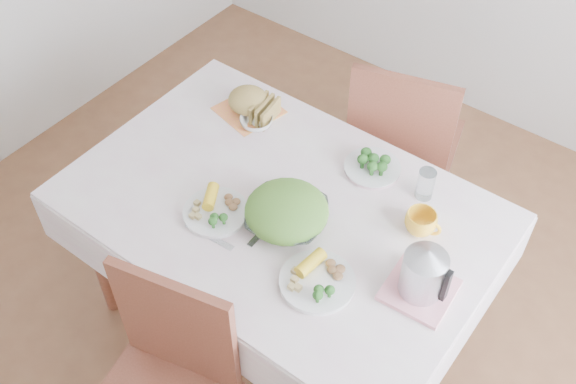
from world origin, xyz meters
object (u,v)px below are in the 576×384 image
Objects in this scene: dinner_plate_left at (216,212)px; yellow_mug at (421,222)px; chair_far at (404,146)px; dining_table at (281,268)px; dinner_plate_right at (317,282)px; electric_kettle at (424,269)px; salad_bowl at (287,217)px.

dinner_plate_left is 2.10× the size of yellow_mug.
dining_table is at bearing 69.50° from chair_far.
yellow_mug is (0.60, 0.36, 0.03)m from dinner_plate_left.
dinner_plate_right is (0.30, -0.20, 0.40)m from dining_table.
electric_kettle is at bearing 105.43° from chair_far.
chair_far is 0.93m from salad_bowl.
dining_table is at bearing 49.16° from dinner_plate_left.
dinner_plate_left is 0.45m from dinner_plate_right.
dining_table is 1.41× the size of chair_far.
salad_bowl is 0.25m from dinner_plate_left.
dining_table is 0.46m from dinner_plate_left.
yellow_mug reaches higher than salad_bowl.
chair_far is at bearing 77.37° from dinner_plate_left.
yellow_mug is at bearing 112.41° from electric_kettle.
electric_kettle reaches higher than salad_bowl.
yellow_mug is (0.38, 0.25, 0.01)m from salad_bowl.
electric_kettle is (0.50, 0.03, 0.09)m from salad_bowl.
chair_far reaches higher than dinner_plate_right.
salad_bowl is at bearing 148.10° from dinner_plate_right.
dining_table is 7.22× the size of electric_kettle.
salad_bowl reaches higher than dining_table.
salad_bowl is 0.27m from dinner_plate_right.
salad_bowl is at bearing 74.59° from chair_far.
dinner_plate_left is (-0.22, -0.99, 0.31)m from chair_far.
dinner_plate_right is at bearing -33.50° from dining_table.
dining_table is 0.82m from chair_far.
salad_bowl is at bearing 176.06° from electric_kettle.
yellow_mug is (0.15, 0.39, 0.03)m from dinner_plate_right.
dinner_plate_right is at bearing 87.33° from chair_far.
salad_bowl is (0.07, -0.06, 0.42)m from dining_table.
electric_kettle is (0.12, -0.22, 0.08)m from yellow_mug.
yellow_mug reaches higher than dining_table.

